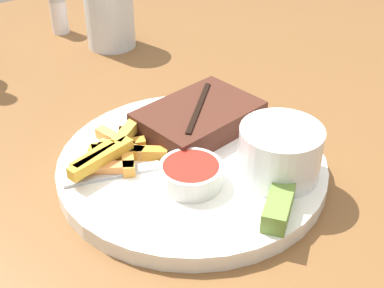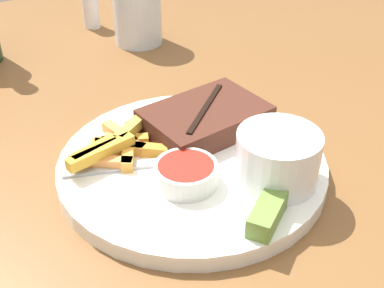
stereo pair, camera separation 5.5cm
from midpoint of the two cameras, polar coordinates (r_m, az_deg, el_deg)
dining_table at (r=0.62m, az=-2.58°, el=-8.32°), size 1.37×1.30×0.77m
dinner_plate at (r=0.57m, az=-2.78°, el=-2.51°), size 0.28×0.28×0.02m
steak_portion at (r=0.61m, az=-1.89°, el=2.71°), size 0.15×0.11×0.03m
fries_pile at (r=0.57m, az=-10.75°, el=-0.76°), size 0.11×0.09×0.02m
coleslaw_cup at (r=0.53m, az=6.46°, el=-0.68°), size 0.08×0.08×0.05m
dipping_sauce_cup at (r=0.52m, az=-3.14°, el=-3.27°), size 0.06×0.06×0.02m
pickle_spear at (r=0.49m, az=6.07°, el=-6.72°), size 0.06×0.05×0.02m
fork_utensil at (r=0.55m, az=-10.23°, el=-3.06°), size 0.13×0.05×0.00m
drinking_glass at (r=0.86m, az=-10.69°, el=13.77°), size 0.08×0.08×0.11m
salt_shaker at (r=0.94m, az=-15.72°, el=13.24°), size 0.03×0.03×0.07m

